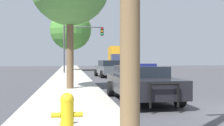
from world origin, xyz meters
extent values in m
cube|color=#ADA89E|center=(-5.10, 0.00, 0.07)|extent=(3.00, 110.00, 0.13)
cube|color=black|center=(-2.43, 2.58, 0.63)|extent=(1.95, 4.88, 0.61)
cube|color=black|center=(-2.43, 2.83, 1.13)|extent=(1.65, 2.55, 0.39)
cylinder|color=black|center=(-1.49, 1.10, 0.32)|extent=(0.25, 0.65, 0.65)
cylinder|color=black|center=(-3.32, 1.07, 0.32)|extent=(0.25, 0.65, 0.65)
cylinder|color=black|center=(-1.54, 4.10, 0.32)|extent=(0.25, 0.65, 0.65)
cylinder|color=black|center=(-3.37, 4.07, 0.32)|extent=(0.25, 0.65, 0.65)
cylinder|color=black|center=(-1.97, 0.05, 0.54)|extent=(0.07, 0.07, 0.73)
cylinder|color=black|center=(-2.81, 0.03, 0.54)|extent=(0.07, 0.07, 0.73)
cylinder|color=black|center=(-2.39, 0.04, 0.87)|extent=(0.89, 0.08, 0.07)
cube|color=navy|center=(-2.43, 2.83, 1.37)|extent=(1.35, 0.22, 0.09)
cube|color=navy|center=(-1.49, 2.60, 0.66)|extent=(0.07, 3.49, 0.17)
cylinder|color=gold|center=(-5.15, -2.30, 0.46)|extent=(0.25, 0.25, 0.65)
sphere|color=gold|center=(-5.15, -2.30, 0.82)|extent=(0.26, 0.26, 0.26)
cylinder|color=gold|center=(-5.36, -2.30, 0.52)|extent=(0.18, 0.10, 0.10)
cylinder|color=gold|center=(-4.94, -2.30, 0.52)|extent=(0.18, 0.10, 0.10)
cylinder|color=#424247|center=(-5.69, 22.51, 2.65)|extent=(0.16, 0.16, 5.04)
cylinder|color=#424247|center=(-3.66, 22.51, 5.02)|extent=(4.05, 0.11, 0.11)
cube|color=black|center=(-1.63, 22.51, 4.57)|extent=(0.30, 0.24, 0.90)
sphere|color=red|center=(-1.63, 22.38, 4.87)|extent=(0.20, 0.20, 0.20)
sphere|color=orange|center=(-1.63, 22.38, 4.57)|extent=(0.20, 0.20, 0.20)
sphere|color=green|center=(-1.63, 22.38, 4.27)|extent=(0.20, 0.20, 0.20)
cube|color=#474C51|center=(-1.69, 16.69, 0.66)|extent=(2.21, 4.64, 0.65)
cube|color=black|center=(-1.68, 16.47, 1.22)|extent=(1.77, 2.46, 0.49)
cylinder|color=black|center=(-2.71, 18.01, 0.33)|extent=(0.29, 0.68, 0.66)
cylinder|color=black|center=(-0.92, 18.16, 0.33)|extent=(0.29, 0.68, 0.66)
cylinder|color=black|center=(-2.47, 15.23, 0.33)|extent=(0.29, 0.68, 0.66)
cylinder|color=black|center=(-0.68, 15.38, 0.33)|extent=(0.29, 0.68, 0.66)
cube|color=#333856|center=(1.67, 30.06, 1.35)|extent=(2.47, 2.28, 1.79)
cube|color=orange|center=(1.93, 33.84, 1.93)|extent=(2.69, 5.61, 2.96)
cylinder|color=black|center=(2.83, 30.19, 0.45)|extent=(0.34, 0.92, 0.91)
cylinder|color=black|center=(0.55, 30.34, 0.45)|extent=(0.34, 0.92, 0.91)
cylinder|color=black|center=(3.14, 34.79, 0.45)|extent=(0.34, 0.92, 0.91)
cylinder|color=black|center=(0.86, 34.94, 0.45)|extent=(0.34, 0.92, 0.91)
cylinder|color=brown|center=(-5.08, 6.36, 2.15)|extent=(0.35, 0.35, 4.03)
cylinder|color=brown|center=(-4.97, 29.43, 2.04)|extent=(0.32, 0.32, 3.82)
sphere|color=#4C8E38|center=(-4.97, 29.43, 5.43)|extent=(5.38, 5.38, 5.38)
cone|color=orange|center=(-5.18, -1.42, 0.42)|extent=(0.28, 0.28, 0.57)
cylinder|color=white|center=(-5.18, -1.42, 0.44)|extent=(0.16, 0.16, 0.08)
camera|label=1|loc=(-5.10, -7.75, 1.60)|focal=45.00mm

